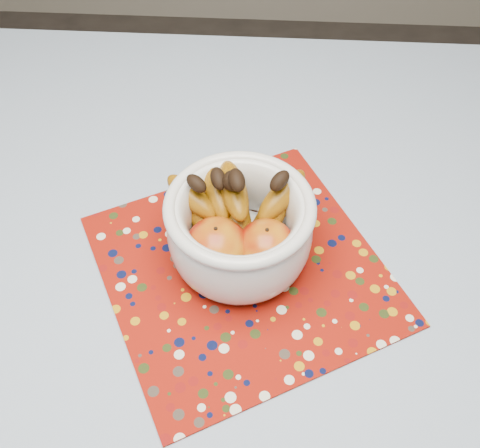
{
  "coord_description": "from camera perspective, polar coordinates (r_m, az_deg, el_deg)",
  "views": [
    {
      "loc": [
        0.08,
        -0.39,
        1.43
      ],
      "look_at": [
        0.05,
        0.09,
        0.84
      ],
      "focal_mm": 42.0,
      "sensor_mm": 36.0,
      "label": 1
    }
  ],
  "objects": [
    {
      "name": "fruit_bowl",
      "position": [
        0.77,
        -0.29,
        0.17
      ],
      "size": [
        0.25,
        0.21,
        0.16
      ],
      "color": "silver",
      "rests_on": "placemat"
    },
    {
      "name": "placemat",
      "position": [
        0.81,
        0.27,
        -4.59
      ],
      "size": [
        0.51,
        0.51,
        0.0
      ],
      "primitive_type": "cube",
      "rotation": [
        0.0,
        0.0,
        0.49
      ],
      "color": "maroon",
      "rests_on": "tablecloth"
    },
    {
      "name": "tablecloth",
      "position": [
        0.79,
        -4.24,
        -8.5
      ],
      "size": [
        1.32,
        1.32,
        0.01
      ],
      "primitive_type": "cube",
      "color": "slate",
      "rests_on": "table"
    },
    {
      "name": "table",
      "position": [
        0.86,
        -3.92,
        -11.27
      ],
      "size": [
        1.2,
        1.2,
        0.75
      ],
      "color": "brown",
      "rests_on": "ground"
    }
  ]
}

